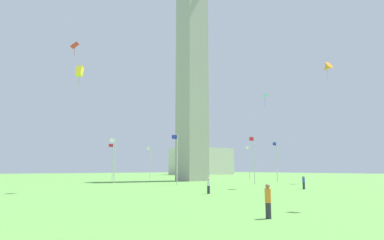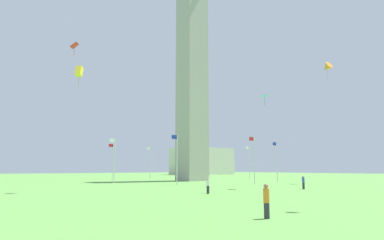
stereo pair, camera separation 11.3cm
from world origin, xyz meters
name	(u,v)px [view 1 (the left image)]	position (x,y,z in m)	size (l,w,h in m)	color
ground_plane	(192,181)	(0.00, 0.00, 0.00)	(260.00, 260.00, 0.00)	#548C3D
obelisk_monument	(192,72)	(0.00, 0.00, 23.33)	(5.13, 5.13, 46.66)	#A8A399
flagpole_n	(114,158)	(17.45, 0.00, 4.37)	(1.12, 0.14, 7.97)	silver
flagpole_ne	(177,157)	(12.36, 12.30, 4.37)	(1.12, 0.14, 7.97)	silver
flagpole_e	(254,158)	(0.06, 17.39, 4.37)	(1.12, 0.14, 7.97)	silver
flagpole_se	(277,159)	(-12.24, 12.30, 4.37)	(1.12, 0.14, 7.97)	silver
flagpole_s	(249,161)	(-17.33, 0.00, 4.37)	(1.12, 0.14, 7.97)	silver
flagpole_sw	(201,161)	(-12.24, -12.30, 4.37)	(1.12, 0.14, 7.97)	silver
flagpole_w	(150,161)	(0.06, -17.39, 4.37)	(1.12, 0.14, 7.97)	silver
flagpole_nw	(113,160)	(12.36, -12.30, 4.37)	(1.12, 0.14, 7.97)	silver
person_orange_shirt	(268,201)	(28.74, 44.40, 0.88)	(0.32, 0.32, 1.78)	#2D2D38
person_white_shirt	(209,186)	(20.28, 29.52, 0.81)	(0.32, 0.32, 1.63)	#2D2D38
person_blue_shirt	(304,182)	(5.96, 30.91, 0.85)	(0.32, 0.32, 1.71)	#2D2D38
kite_cyan_diamond	(265,96)	(8.15, 27.02, 12.22)	(1.40, 1.41, 1.59)	#33C6D1
kite_orange_delta	(327,68)	(-13.59, 23.60, 21.15)	(1.77, 2.18, 3.20)	orange
kite_yellow_box	(80,71)	(30.35, 18.32, 13.76)	(1.17, 1.20, 2.50)	yellow
kite_red_diamond	(75,46)	(28.37, 9.49, 20.00)	(1.46, 1.50, 2.00)	red
distant_building	(201,161)	(-45.99, -54.00, 5.49)	(22.87, 15.66, 10.98)	beige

